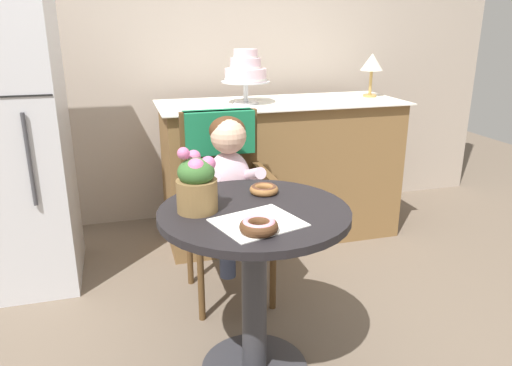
% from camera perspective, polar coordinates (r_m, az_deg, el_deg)
% --- Properties ---
extents(back_wall, '(4.80, 0.10, 2.70)m').
position_cam_1_polar(back_wall, '(3.51, -8.93, 17.60)').
color(back_wall, '#B2A393').
rests_on(back_wall, ground).
extents(cafe_table, '(0.72, 0.72, 0.72)m').
position_cam_1_polar(cafe_table, '(1.90, -0.20, -9.02)').
color(cafe_table, black).
rests_on(cafe_table, ground).
extents(wicker_chair, '(0.42, 0.45, 0.95)m').
position_cam_1_polar(wicker_chair, '(2.49, -3.82, 0.96)').
color(wicker_chair, brown).
rests_on(wicker_chair, ground).
extents(seated_child, '(0.27, 0.32, 0.73)m').
position_cam_1_polar(seated_child, '(2.33, -3.02, 0.75)').
color(seated_child, silver).
rests_on(seated_child, ground).
extents(paper_napkin, '(0.34, 0.31, 0.00)m').
position_cam_1_polar(paper_napkin, '(1.69, 0.24, -4.64)').
color(paper_napkin, white).
rests_on(paper_napkin, cafe_table).
extents(donut_front, '(0.13, 0.13, 0.05)m').
position_cam_1_polar(donut_front, '(1.61, 0.33, -5.01)').
color(donut_front, '#4C2D19').
rests_on(donut_front, cafe_table).
extents(donut_mid, '(0.12, 0.12, 0.03)m').
position_cam_1_polar(donut_mid, '(1.97, 0.94, -0.70)').
color(donut_mid, '#936033').
rests_on(donut_mid, cafe_table).
extents(flower_vase, '(0.15, 0.15, 0.24)m').
position_cam_1_polar(flower_vase, '(1.77, -6.94, -0.00)').
color(flower_vase, brown).
rests_on(flower_vase, cafe_table).
extents(display_counter, '(1.56, 0.62, 0.90)m').
position_cam_1_polar(display_counter, '(3.23, 2.88, 1.63)').
color(display_counter, olive).
rests_on(display_counter, ground).
extents(tiered_cake_stand, '(0.30, 0.30, 0.33)m').
position_cam_1_polar(tiered_cake_stand, '(3.04, -1.22, 12.93)').
color(tiered_cake_stand, silver).
rests_on(tiered_cake_stand, display_counter).
extents(table_lamp, '(0.15, 0.15, 0.28)m').
position_cam_1_polar(table_lamp, '(3.41, 13.40, 13.39)').
color(table_lamp, '#B28C47').
rests_on(table_lamp, display_counter).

